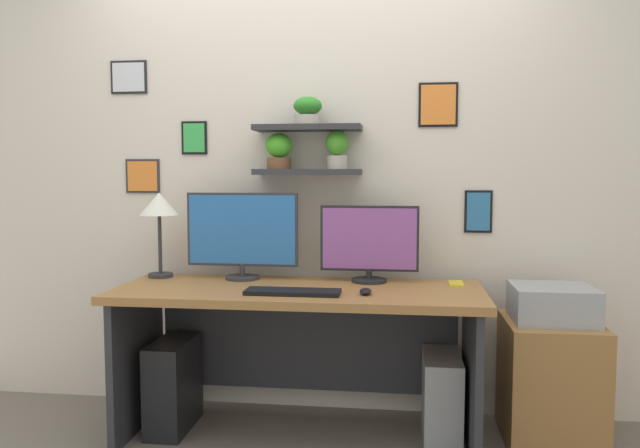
{
  "coord_description": "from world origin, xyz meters",
  "views": [
    {
      "loc": [
        0.49,
        -2.99,
        1.31
      ],
      "look_at": [
        0.1,
        0.05,
        1.06
      ],
      "focal_mm": 35.43,
      "sensor_mm": 36.0,
      "label": 1
    }
  ],
  "objects_px": {
    "monitor_right": "(369,243)",
    "computer_tower_left": "(174,385)",
    "monitor_left": "(242,233)",
    "drawer_cabinet": "(550,381)",
    "cell_phone": "(456,283)",
    "computer_mouse": "(366,291)",
    "desk_lamp": "(159,209)",
    "computer_tower_right": "(442,397)",
    "keyboard": "(293,292)",
    "printer": "(553,304)",
    "desk": "(300,326)"
  },
  "relations": [
    {
      "from": "desk",
      "to": "drawer_cabinet",
      "type": "bearing_deg",
      "value": 2.65
    },
    {
      "from": "monitor_left",
      "to": "monitor_right",
      "type": "height_order",
      "value": "monitor_left"
    },
    {
      "from": "computer_mouse",
      "to": "computer_tower_right",
      "type": "xyz_separation_m",
      "value": [
        0.37,
        0.2,
        -0.56
      ]
    },
    {
      "from": "desk",
      "to": "keyboard",
      "type": "height_order",
      "value": "keyboard"
    },
    {
      "from": "cell_phone",
      "to": "computer_tower_left",
      "type": "bearing_deg",
      "value": -172.61
    },
    {
      "from": "monitor_left",
      "to": "keyboard",
      "type": "distance_m",
      "value": 0.55
    },
    {
      "from": "monitor_left",
      "to": "computer_mouse",
      "type": "bearing_deg",
      "value": -27.2
    },
    {
      "from": "monitor_right",
      "to": "desk_lamp",
      "type": "relative_size",
      "value": 1.11
    },
    {
      "from": "cell_phone",
      "to": "computer_tower_left",
      "type": "distance_m",
      "value": 1.52
    },
    {
      "from": "keyboard",
      "to": "desk_lamp",
      "type": "distance_m",
      "value": 0.94
    },
    {
      "from": "computer_tower_left",
      "to": "printer",
      "type": "bearing_deg",
      "value": 2.61
    },
    {
      "from": "keyboard",
      "to": "computer_tower_right",
      "type": "bearing_deg",
      "value": 18.48
    },
    {
      "from": "drawer_cabinet",
      "to": "computer_tower_left",
      "type": "height_order",
      "value": "drawer_cabinet"
    },
    {
      "from": "printer",
      "to": "computer_tower_left",
      "type": "distance_m",
      "value": 1.93
    },
    {
      "from": "monitor_left",
      "to": "monitor_right",
      "type": "bearing_deg",
      "value": -0.02
    },
    {
      "from": "cell_phone",
      "to": "computer_mouse",
      "type": "bearing_deg",
      "value": -142.94
    },
    {
      "from": "monitor_right",
      "to": "cell_phone",
      "type": "bearing_deg",
      "value": -2.79
    },
    {
      "from": "computer_mouse",
      "to": "desk_lamp",
      "type": "height_order",
      "value": "desk_lamp"
    },
    {
      "from": "computer_mouse",
      "to": "desk_lamp",
      "type": "distance_m",
      "value": 1.22
    },
    {
      "from": "desk",
      "to": "keyboard",
      "type": "bearing_deg",
      "value": -90.19
    },
    {
      "from": "monitor_left",
      "to": "desk_lamp",
      "type": "height_order",
      "value": "monitor_left"
    },
    {
      "from": "monitor_left",
      "to": "printer",
      "type": "xyz_separation_m",
      "value": [
        1.55,
        -0.1,
        -0.31
      ]
    },
    {
      "from": "drawer_cabinet",
      "to": "printer",
      "type": "xyz_separation_m",
      "value": [
        0.0,
        0.0,
        0.38
      ]
    },
    {
      "from": "computer_tower_right",
      "to": "computer_tower_left",
      "type": "bearing_deg",
      "value": -177.85
    },
    {
      "from": "monitor_right",
      "to": "computer_tower_left",
      "type": "bearing_deg",
      "value": -169.13
    },
    {
      "from": "desk_lamp",
      "to": "computer_tower_right",
      "type": "distance_m",
      "value": 1.74
    },
    {
      "from": "computer_mouse",
      "to": "monitor_right",
      "type": "bearing_deg",
      "value": 90.22
    },
    {
      "from": "computer_tower_right",
      "to": "monitor_left",
      "type": "bearing_deg",
      "value": 172.35
    },
    {
      "from": "cell_phone",
      "to": "desk_lamp",
      "type": "bearing_deg",
      "value": 179.85
    },
    {
      "from": "keyboard",
      "to": "drawer_cabinet",
      "type": "distance_m",
      "value": 1.33
    },
    {
      "from": "monitor_right",
      "to": "drawer_cabinet",
      "type": "height_order",
      "value": "monitor_right"
    },
    {
      "from": "desk",
      "to": "computer_tower_right",
      "type": "xyz_separation_m",
      "value": [
        0.7,
        0.02,
        -0.34
      ]
    },
    {
      "from": "monitor_left",
      "to": "desk_lamp",
      "type": "distance_m",
      "value": 0.47
    },
    {
      "from": "monitor_left",
      "to": "computer_tower_left",
      "type": "distance_m",
      "value": 0.85
    },
    {
      "from": "drawer_cabinet",
      "to": "computer_tower_left",
      "type": "distance_m",
      "value": 1.87
    },
    {
      "from": "desk_lamp",
      "to": "keyboard",
      "type": "bearing_deg",
      "value": -25.46
    },
    {
      "from": "desk",
      "to": "computer_tower_left",
      "type": "relative_size",
      "value": 3.89
    },
    {
      "from": "keyboard",
      "to": "printer",
      "type": "distance_m",
      "value": 1.25
    },
    {
      "from": "desk",
      "to": "keyboard",
      "type": "relative_size",
      "value": 4.05
    },
    {
      "from": "monitor_left",
      "to": "computer_tower_right",
      "type": "relative_size",
      "value": 1.41
    },
    {
      "from": "computer_mouse",
      "to": "computer_tower_left",
      "type": "distance_m",
      "value": 1.13
    },
    {
      "from": "computer_mouse",
      "to": "drawer_cabinet",
      "type": "relative_size",
      "value": 0.15
    },
    {
      "from": "drawer_cabinet",
      "to": "computer_tower_right",
      "type": "height_order",
      "value": "drawer_cabinet"
    },
    {
      "from": "keyboard",
      "to": "cell_phone",
      "type": "bearing_deg",
      "value": 24.52
    },
    {
      "from": "desk",
      "to": "computer_mouse",
      "type": "distance_m",
      "value": 0.44
    },
    {
      "from": "cell_phone",
      "to": "computer_tower_right",
      "type": "bearing_deg",
      "value": -120.09
    },
    {
      "from": "desk_lamp",
      "to": "cell_phone",
      "type": "relative_size",
      "value": 3.23
    },
    {
      "from": "monitor_left",
      "to": "drawer_cabinet",
      "type": "xyz_separation_m",
      "value": [
        1.55,
        -0.1,
        -0.69
      ]
    },
    {
      "from": "monitor_right",
      "to": "printer",
      "type": "xyz_separation_m",
      "value": [
        0.89,
        -0.1,
        -0.27
      ]
    },
    {
      "from": "printer",
      "to": "computer_tower_left",
      "type": "bearing_deg",
      "value": -177.39
    }
  ]
}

